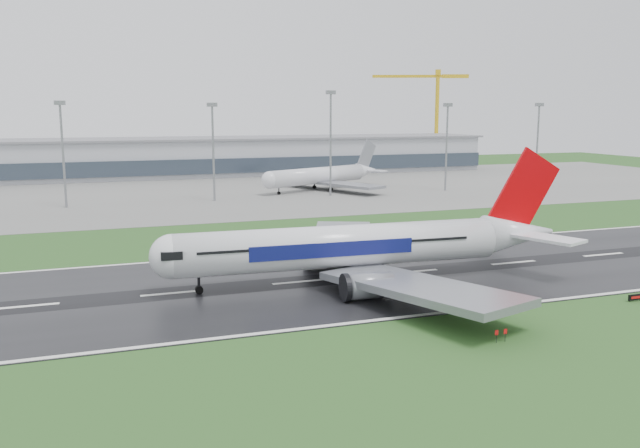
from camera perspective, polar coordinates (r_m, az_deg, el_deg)
name	(u,v)px	position (r m, az deg, el deg)	size (l,w,h in m)	color
ground	(413,272)	(112.06, 8.06, -4.15)	(520.00, 520.00, 0.00)	#21481A
runway	(413,272)	(112.05, 8.06, -4.13)	(400.00, 45.00, 0.10)	black
apron	(244,190)	(228.59, -6.57, 2.96)	(400.00, 130.00, 0.08)	slate
terminal	(212,157)	(286.47, -9.32, 5.75)	(240.00, 36.00, 15.00)	#979AA2
main_airliner	(369,219)	(103.29, 4.25, 0.40)	(67.10, 63.90, 19.81)	silver
parked_airliner	(321,167)	(226.55, 0.12, 5.00)	(54.40, 50.65, 15.95)	silver
tower_crane	(437,118)	(340.33, 10.07, 9.03)	(47.84, 2.61, 46.99)	gold
runway_sign	(635,298)	(104.34, 25.62, -5.78)	(2.30, 0.26, 1.04)	black
floodmast_1	(63,157)	(196.77, -21.35, 5.42)	(0.64, 0.64, 28.44)	gray
floodmast_2	(213,154)	(199.92, -9.22, 5.96)	(0.64, 0.64, 28.07)	gray
floodmast_3	(331,146)	(209.75, 0.92, 6.79)	(0.64, 0.64, 31.99)	gray
floodmast_4	(446,149)	(227.84, 10.89, 6.39)	(0.64, 0.64, 28.29)	gray
floodmast_5	(537,147)	(248.45, 18.29, 6.36)	(0.64, 0.64, 28.49)	gray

